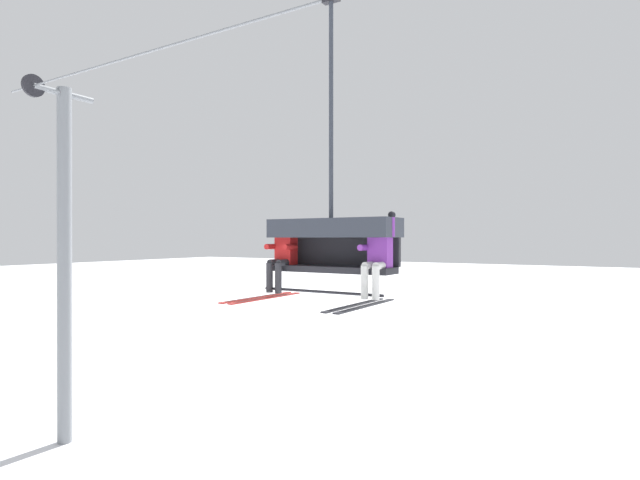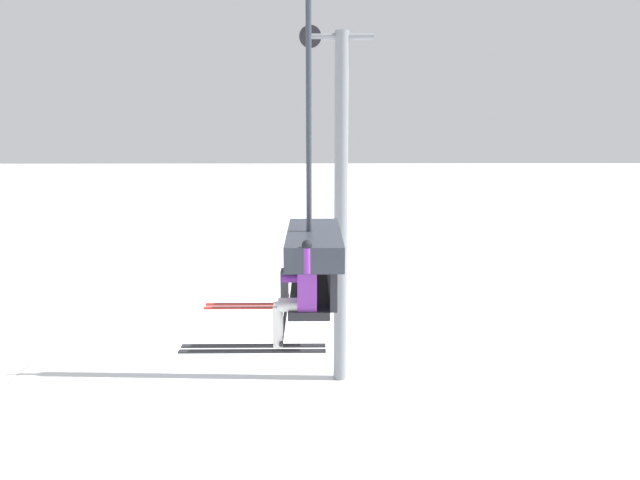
# 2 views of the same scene
# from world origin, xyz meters

# --- Properties ---
(lift_tower_near) EXTENTS (0.36, 1.88, 9.43)m
(lift_tower_near) POSITION_xyz_m (-8.25, -0.02, 4.88)
(lift_tower_near) COLOR slate
(lift_tower_near) RESTS_ON ground_plane
(lift_cable) EXTENTS (17.96, 0.05, 0.05)m
(lift_cable) POSITION_xyz_m (-0.27, -0.80, 9.15)
(lift_cable) COLOR slate
(chairlift_chair) EXTENTS (2.14, 0.74, 4.70)m
(chairlift_chair) POSITION_xyz_m (0.32, -0.73, 5.43)
(chairlift_chair) COLOR #232328
(skier_red) EXTENTS (0.46, 1.70, 1.23)m
(skier_red) POSITION_xyz_m (-0.54, -0.95, 5.08)
(skier_red) COLOR red
(skier_purple) EXTENTS (0.48, 1.70, 1.34)m
(skier_purple) POSITION_xyz_m (1.18, -0.94, 5.10)
(skier_purple) COLOR purple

